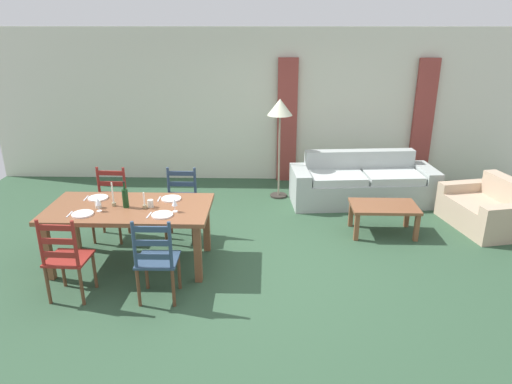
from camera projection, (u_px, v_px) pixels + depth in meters
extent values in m
cube|color=#2E4D35|center=(251.00, 263.00, 5.72)|extent=(9.60, 9.60, 0.02)
cube|color=beige|center=(258.00, 106.00, 8.34)|extent=(9.60, 0.16, 2.70)
cube|color=brown|center=(287.00, 121.00, 8.28)|extent=(0.35, 0.08, 2.20)
cube|color=brown|center=(423.00, 122.00, 8.22)|extent=(0.35, 0.08, 2.20)
cube|color=brown|center=(129.00, 209.00, 5.44)|extent=(1.90, 0.96, 0.05)
cube|color=brown|center=(48.00, 251.00, 5.24)|extent=(0.08, 0.08, 0.70)
cube|color=brown|center=(198.00, 253.00, 5.19)|extent=(0.08, 0.08, 0.70)
cube|color=brown|center=(74.00, 224.00, 5.95)|extent=(0.08, 0.08, 0.70)
cube|color=brown|center=(207.00, 225.00, 5.91)|extent=(0.08, 0.08, 0.70)
cube|color=maroon|center=(69.00, 258.00, 4.88)|extent=(0.44, 0.42, 0.03)
cylinder|color=brown|center=(63.00, 269.00, 5.14)|extent=(0.04, 0.04, 0.43)
cylinder|color=brown|center=(95.00, 270.00, 5.11)|extent=(0.04, 0.04, 0.43)
cylinder|color=brown|center=(48.00, 285.00, 4.82)|extent=(0.04, 0.04, 0.43)
cylinder|color=brown|center=(82.00, 287.00, 4.79)|extent=(0.04, 0.04, 0.43)
cylinder|color=maroon|center=(40.00, 243.00, 4.65)|extent=(0.04, 0.04, 0.50)
cylinder|color=maroon|center=(75.00, 244.00, 4.62)|extent=(0.04, 0.04, 0.50)
cube|color=maroon|center=(59.00, 255.00, 4.68)|extent=(0.38, 0.04, 0.06)
cube|color=maroon|center=(57.00, 241.00, 4.63)|extent=(0.38, 0.04, 0.06)
cube|color=maroon|center=(55.00, 228.00, 4.57)|extent=(0.38, 0.04, 0.06)
cube|color=navy|center=(158.00, 260.00, 4.85)|extent=(0.42, 0.40, 0.03)
cylinder|color=brown|center=(146.00, 271.00, 5.09)|extent=(0.04, 0.04, 0.43)
cylinder|color=brown|center=(179.00, 271.00, 5.09)|extent=(0.04, 0.04, 0.43)
cylinder|color=brown|center=(138.00, 288.00, 4.77)|extent=(0.04, 0.04, 0.43)
cylinder|color=brown|center=(173.00, 288.00, 4.77)|extent=(0.04, 0.04, 0.43)
cylinder|color=navy|center=(134.00, 245.00, 4.60)|extent=(0.04, 0.04, 0.50)
cylinder|color=navy|center=(170.00, 245.00, 4.60)|extent=(0.04, 0.04, 0.50)
cube|color=navy|center=(153.00, 256.00, 4.65)|extent=(0.38, 0.03, 0.06)
cube|color=navy|center=(152.00, 243.00, 4.59)|extent=(0.38, 0.03, 0.06)
cube|color=navy|center=(151.00, 229.00, 4.54)|extent=(0.38, 0.03, 0.06)
cube|color=maroon|center=(109.00, 208.00, 6.20)|extent=(0.44, 0.42, 0.03)
cylinder|color=brown|center=(120.00, 229.00, 6.11)|extent=(0.04, 0.04, 0.43)
cylinder|color=brown|center=(93.00, 228.00, 6.13)|extent=(0.04, 0.04, 0.43)
cylinder|color=brown|center=(128.00, 219.00, 6.42)|extent=(0.04, 0.04, 0.43)
cylinder|color=brown|center=(103.00, 218.00, 6.45)|extent=(0.04, 0.04, 0.43)
cylinder|color=maroon|center=(125.00, 185.00, 6.25)|extent=(0.04, 0.04, 0.50)
cylinder|color=maroon|center=(99.00, 185.00, 6.27)|extent=(0.04, 0.04, 0.50)
cube|color=maroon|center=(113.00, 194.00, 6.31)|extent=(0.38, 0.04, 0.06)
cube|color=maroon|center=(112.00, 184.00, 6.26)|extent=(0.38, 0.04, 0.06)
cube|color=maroon|center=(110.00, 173.00, 6.20)|extent=(0.38, 0.04, 0.06)
cube|color=#2B3E57|center=(181.00, 208.00, 6.18)|extent=(0.42, 0.40, 0.03)
cylinder|color=brown|center=(193.00, 230.00, 6.10)|extent=(0.04, 0.04, 0.43)
cylinder|color=brown|center=(166.00, 229.00, 6.11)|extent=(0.04, 0.04, 0.43)
cylinder|color=brown|center=(197.00, 219.00, 6.42)|extent=(0.04, 0.04, 0.43)
cylinder|color=brown|center=(171.00, 219.00, 6.43)|extent=(0.04, 0.04, 0.43)
cylinder|color=#2B3E57|center=(195.00, 186.00, 6.24)|extent=(0.04, 0.04, 0.50)
cylinder|color=#2B3E57|center=(169.00, 185.00, 6.25)|extent=(0.04, 0.04, 0.50)
cube|color=#2B3E57|center=(182.00, 194.00, 6.29)|extent=(0.38, 0.03, 0.06)
cube|color=#2B3E57|center=(182.00, 184.00, 6.24)|extent=(0.38, 0.03, 0.06)
cube|color=#2B3E57|center=(181.00, 173.00, 6.19)|extent=(0.38, 0.03, 0.06)
cylinder|color=white|center=(83.00, 214.00, 5.21)|extent=(0.24, 0.24, 0.02)
cube|color=silver|center=(69.00, 214.00, 5.21)|extent=(0.02, 0.17, 0.01)
cylinder|color=white|center=(162.00, 215.00, 5.18)|extent=(0.24, 0.24, 0.02)
cube|color=silver|center=(149.00, 215.00, 5.19)|extent=(0.03, 0.17, 0.01)
cylinder|color=white|center=(98.00, 198.00, 5.68)|extent=(0.24, 0.24, 0.02)
cube|color=silver|center=(86.00, 198.00, 5.68)|extent=(0.02, 0.17, 0.01)
cylinder|color=white|center=(171.00, 199.00, 5.65)|extent=(0.24, 0.24, 0.02)
cube|color=silver|center=(159.00, 199.00, 5.66)|extent=(0.02, 0.17, 0.01)
cylinder|color=#143819|center=(125.00, 198.00, 5.38)|extent=(0.07, 0.07, 0.22)
cylinder|color=#143819|center=(124.00, 186.00, 5.33)|extent=(0.02, 0.02, 0.08)
cylinder|color=black|center=(124.00, 182.00, 5.31)|extent=(0.03, 0.03, 0.02)
cylinder|color=white|center=(99.00, 211.00, 5.31)|extent=(0.06, 0.06, 0.01)
cylinder|color=white|center=(99.00, 208.00, 5.29)|extent=(0.01, 0.01, 0.07)
cone|color=white|center=(98.00, 202.00, 5.27)|extent=(0.06, 0.06, 0.08)
cylinder|color=white|center=(175.00, 211.00, 5.29)|extent=(0.06, 0.06, 0.01)
cylinder|color=white|center=(175.00, 208.00, 5.28)|extent=(0.01, 0.01, 0.07)
cone|color=white|center=(174.00, 202.00, 5.25)|extent=(0.06, 0.06, 0.08)
cylinder|color=silver|center=(150.00, 204.00, 5.41)|extent=(0.07, 0.07, 0.09)
cylinder|color=silver|center=(98.00, 204.00, 5.39)|extent=(0.07, 0.07, 0.09)
cylinder|color=#998C66|center=(114.00, 204.00, 5.45)|extent=(0.05, 0.05, 0.04)
cylinder|color=white|center=(113.00, 193.00, 5.40)|extent=(0.02, 0.02, 0.25)
cylinder|color=#998C66|center=(145.00, 207.00, 5.38)|extent=(0.05, 0.05, 0.04)
cylinder|color=white|center=(144.00, 199.00, 5.35)|extent=(0.02, 0.02, 0.16)
cube|color=#A2AAA7|center=(362.00, 191.00, 7.52)|extent=(1.86, 0.96, 0.40)
cube|color=#A2AAA7|center=(358.00, 174.00, 7.73)|extent=(1.81, 0.36, 0.80)
cube|color=#A2AAA7|center=(424.00, 185.00, 7.54)|extent=(0.31, 0.82, 0.58)
cube|color=#A2AAA7|center=(300.00, 187.00, 7.43)|extent=(0.31, 0.82, 0.58)
cube|color=#B6BFBB|center=(392.00, 176.00, 7.41)|extent=(0.91, 0.72, 0.12)
cube|color=#B6BFBB|center=(336.00, 177.00, 7.35)|extent=(0.91, 0.72, 0.12)
cube|color=brown|center=(384.00, 206.00, 6.37)|extent=(0.90, 0.56, 0.04)
cube|color=brown|center=(357.00, 227.00, 6.24)|extent=(0.06, 0.06, 0.38)
cube|color=brown|center=(417.00, 228.00, 6.21)|extent=(0.06, 0.06, 0.38)
cube|color=brown|center=(351.00, 214.00, 6.67)|extent=(0.06, 0.06, 0.38)
cube|color=brown|center=(407.00, 214.00, 6.65)|extent=(0.06, 0.06, 0.38)
cube|color=tan|center=(483.00, 215.00, 6.64)|extent=(0.96, 0.96, 0.38)
cube|color=tan|center=(504.00, 202.00, 6.63)|extent=(0.37, 0.82, 0.72)
cube|color=tan|center=(507.00, 224.00, 6.16)|extent=(0.82, 0.35, 0.52)
cube|color=tan|center=(463.00, 198.00, 7.06)|extent=(0.82, 0.35, 0.52)
cylinder|color=#332D28|center=(278.00, 195.00, 7.85)|extent=(0.28, 0.28, 0.03)
cylinder|color=gray|center=(279.00, 156.00, 7.61)|extent=(0.03, 0.03, 1.35)
cone|color=beige|center=(280.00, 107.00, 7.33)|extent=(0.40, 0.40, 0.26)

